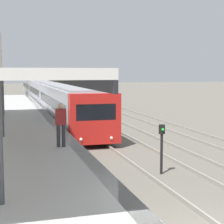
# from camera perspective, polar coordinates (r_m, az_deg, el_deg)

# --- Properties ---
(platform_canopy) EXTENTS (4.00, 21.73, 2.92)m
(platform_canopy) POSITION_cam_1_polar(r_m,az_deg,el_deg) (16.91, -16.44, 5.73)
(platform_canopy) COLOR beige
(platform_canopy) RESTS_ON station_platform
(person_on_platform) EXTENTS (0.40, 0.22, 1.66)m
(person_on_platform) POSITION_cam_1_polar(r_m,az_deg,el_deg) (14.30, -7.81, -1.57)
(person_on_platform) COLOR #2D2D33
(person_on_platform) RESTS_ON station_platform
(train_near) EXTENTS (2.61, 47.39, 2.93)m
(train_near) POSITION_cam_1_polar(r_m,az_deg,el_deg) (41.85, -10.07, 2.99)
(train_near) COLOR red
(train_near) RESTS_ON ground_plane
(train_far) EXTENTS (2.60, 57.37, 2.85)m
(train_far) POSITION_cam_1_polar(r_m,az_deg,el_deg) (65.34, -9.28, 4.09)
(train_far) COLOR navy
(train_far) RESTS_ON ground_plane
(signal_post_near) EXTENTS (0.20, 0.21, 1.91)m
(signal_post_near) POSITION_cam_1_polar(r_m,az_deg,el_deg) (14.35, 7.58, -4.79)
(signal_post_near) COLOR black
(signal_post_near) RESTS_ON ground_plane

